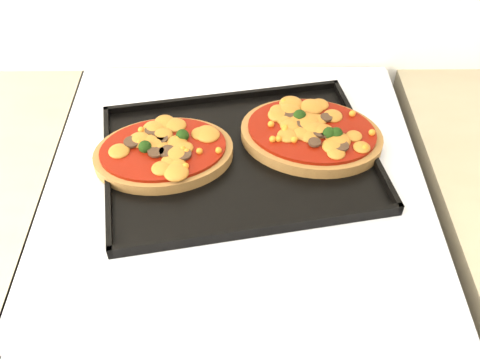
{
  "coord_description": "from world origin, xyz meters",
  "views": [
    {
      "loc": [
        -0.02,
        1.12,
        1.51
      ],
      "look_at": [
        -0.01,
        1.68,
        0.92
      ],
      "focal_mm": 40.0,
      "sensor_mm": 36.0,
      "label": 1
    }
  ],
  "objects_px": {
    "stove": "(236,321)",
    "pizza_right": "(311,133)",
    "baking_tray": "(240,156)",
    "pizza_left": "(164,151)"
  },
  "relations": [
    {
      "from": "baking_tray",
      "to": "pizza_right",
      "type": "relative_size",
      "value": 1.83
    },
    {
      "from": "stove",
      "to": "pizza_left",
      "type": "bearing_deg",
      "value": 165.69
    },
    {
      "from": "stove",
      "to": "pizza_right",
      "type": "xyz_separation_m",
      "value": [
        0.12,
        0.07,
        0.48
      ]
    },
    {
      "from": "stove",
      "to": "pizza_left",
      "type": "relative_size",
      "value": 4.16
    },
    {
      "from": "baking_tray",
      "to": "pizza_left",
      "type": "distance_m",
      "value": 0.12
    },
    {
      "from": "baking_tray",
      "to": "pizza_right",
      "type": "xyz_separation_m",
      "value": [
        0.12,
        0.04,
        0.01
      ]
    },
    {
      "from": "stove",
      "to": "baking_tray",
      "type": "bearing_deg",
      "value": 76.31
    },
    {
      "from": "stove",
      "to": "pizza_right",
      "type": "distance_m",
      "value": 0.5
    },
    {
      "from": "baking_tray",
      "to": "pizza_right",
      "type": "bearing_deg",
      "value": 7.85
    },
    {
      "from": "pizza_left",
      "to": "baking_tray",
      "type": "bearing_deg",
      "value": 1.18
    }
  ]
}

